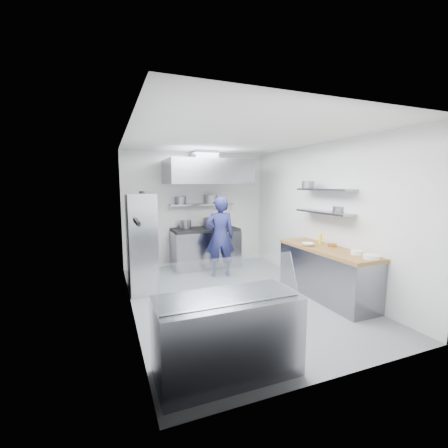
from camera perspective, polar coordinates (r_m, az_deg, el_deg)
name	(u,v)px	position (r m, az deg, el deg)	size (l,w,h in m)	color
floor	(236,296)	(5.59, 2.34, -13.59)	(5.00, 5.00, 0.00)	slate
ceiling	(237,138)	(5.27, 2.51, 16.12)	(5.00, 5.00, 0.00)	silver
wall_back	(196,209)	(7.59, -5.31, 2.87)	(3.60, 0.02, 2.80)	white
wall_front	(340,247)	(3.16, 21.28, -4.13)	(3.60, 0.02, 2.80)	white
wall_left	(129,225)	(4.81, -17.57, -0.13)	(5.00, 0.02, 2.80)	white
wall_right	(320,216)	(6.20, 17.80, 1.50)	(5.00, 0.02, 2.80)	white
gas_range	(205,249)	(7.38, -3.59, -4.71)	(1.60, 0.80, 0.90)	gray
cooktop	(205,229)	(7.29, -3.62, -1.02)	(1.57, 0.78, 0.06)	black
stock_pot_left	(186,224)	(7.29, -7.33, -0.04)	(0.28, 0.28, 0.20)	slate
stock_pot_mid	(210,222)	(7.42, -2.63, 0.30)	(0.34, 0.34, 0.24)	slate
stock_pot_right	(221,224)	(7.49, -0.50, 0.07)	(0.25, 0.25, 0.16)	slate
over_range_shelf	(202,205)	(7.46, -4.24, 3.72)	(1.60, 0.30, 0.04)	gray
shelf_pot_a	(180,200)	(7.42, -8.33, 4.50)	(0.28, 0.28, 0.18)	slate
shelf_pot_b	(211,199)	(7.57, -2.56, 4.78)	(0.33, 0.33, 0.22)	slate
extractor_hood	(207,172)	(7.05, -3.27, 9.86)	(1.90, 1.15, 0.55)	gray
hood_duct	(204,156)	(7.29, -3.87, 12.77)	(0.55, 0.55, 0.24)	slate
red_firebox	(146,210)	(7.27, -14.67, 2.61)	(0.22, 0.10, 0.26)	red
chef	(220,237)	(6.53, -0.77, -2.46)	(0.64, 0.42, 1.76)	#191D4D
wire_rack	(141,242)	(5.88, -15.47, -3.40)	(0.50, 0.90, 1.85)	silver
rack_bin_a	(141,248)	(5.99, -15.52, -4.43)	(0.16, 0.20, 0.18)	white
rack_bin_b	(139,221)	(6.14, -15.93, 0.58)	(0.14, 0.18, 0.16)	yellow
rack_jar	(142,196)	(5.84, -15.34, 5.18)	(0.11, 0.11, 0.18)	black
knife_strip	(137,222)	(3.90, -16.32, 0.44)	(0.04, 0.55, 0.05)	black
prep_counter_base	(325,274)	(5.73, 18.74, -9.01)	(0.62, 2.00, 0.84)	gray
prep_counter_top	(326,249)	(5.62, 18.94, -4.60)	(0.65, 2.04, 0.06)	olive
plate_stack_a	(371,257)	(5.05, 26.26, -5.63)	(0.24, 0.24, 0.06)	white
plate_stack_b	(357,253)	(5.27, 24.05, -4.98)	(0.20, 0.20, 0.06)	white
copper_pan	(332,245)	(5.75, 19.93, -3.78)	(0.16, 0.16, 0.06)	#BB7334
squeeze_bottle	(320,239)	(5.99, 17.87, -2.66)	(0.07, 0.07, 0.18)	yellow
mixing_bowl	(308,244)	(5.68, 15.66, -3.76)	(0.22, 0.22, 0.05)	white
wall_shelf_lower	(324,212)	(5.86, 18.49, 2.13)	(0.30, 1.30, 0.04)	gray
wall_shelf_upper	(325,190)	(5.84, 18.66, 6.24)	(0.30, 1.30, 0.04)	gray
shelf_pot_c	(340,209)	(5.82, 21.17, 2.67)	(0.25, 0.25, 0.10)	slate
shelf_pot_d	(308,185)	(6.07, 15.73, 7.23)	(0.24, 0.24, 0.14)	slate
display_case	(227,336)	(3.37, 0.55, -20.50)	(1.50, 0.70, 0.85)	gray
display_glass	(232,280)	(3.02, 1.45, -10.63)	(1.47, 0.02, 0.45)	silver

